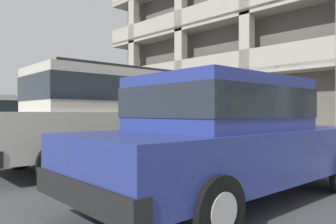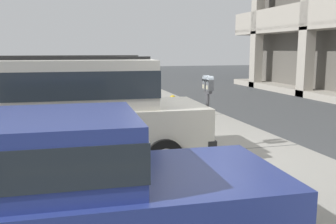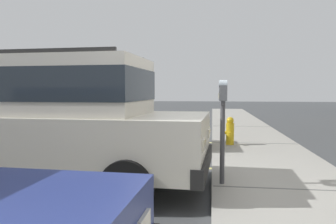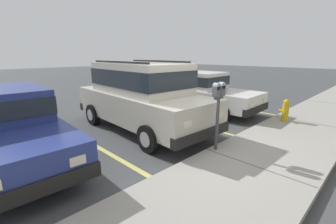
{
  "view_description": "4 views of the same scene",
  "coord_description": "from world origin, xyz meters",
  "px_view_note": "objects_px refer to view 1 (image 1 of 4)",
  "views": [
    {
      "loc": [
        5.65,
        -6.03,
        1.12
      ],
      "look_at": [
        -0.14,
        -0.45,
        1.13
      ],
      "focal_mm": 35.0,
      "sensor_mm": 36.0,
      "label": 1
    },
    {
      "loc": [
        6.8,
        -2.41,
        2.15
      ],
      "look_at": [
        -0.2,
        -0.47,
        0.93
      ],
      "focal_mm": 40.0,
      "sensor_mm": 36.0,
      "label": 2
    },
    {
      "loc": [
        4.65,
        0.2,
        1.49
      ],
      "look_at": [
        -0.37,
        -0.48,
        1.15
      ],
      "focal_mm": 35.0,
      "sensor_mm": 36.0,
      "label": 3
    },
    {
      "loc": [
        3.96,
        2.92,
        2.2
      ],
      "look_at": [
        -0.03,
        -1.06,
        0.76
      ],
      "focal_mm": 24.0,
      "sensor_mm": 36.0,
      "label": 4
    }
  ],
  "objects_px": {
    "dark_hatchback": "(229,136)",
    "parking_meter_near": "(190,108)",
    "red_sedan": "(36,124)",
    "silver_suv": "(106,114)",
    "fire_hydrant": "(120,132)"
  },
  "relations": [
    {
      "from": "dark_hatchback",
      "to": "fire_hydrant",
      "type": "relative_size",
      "value": 6.49
    },
    {
      "from": "silver_suv",
      "to": "fire_hydrant",
      "type": "distance_m",
      "value": 4.65
    },
    {
      "from": "red_sedan",
      "to": "parking_meter_near",
      "type": "xyz_separation_m",
      "value": [
        3.14,
        2.78,
        0.43
      ]
    },
    {
      "from": "dark_hatchback",
      "to": "parking_meter_near",
      "type": "xyz_separation_m",
      "value": [
        -3.32,
        2.9,
        0.43
      ]
    },
    {
      "from": "silver_suv",
      "to": "red_sedan",
      "type": "height_order",
      "value": "silver_suv"
    },
    {
      "from": "red_sedan",
      "to": "parking_meter_near",
      "type": "bearing_deg",
      "value": 40.15
    },
    {
      "from": "fire_hydrant",
      "to": "dark_hatchback",
      "type": "bearing_deg",
      "value": -24.98
    },
    {
      "from": "red_sedan",
      "to": "parking_meter_near",
      "type": "relative_size",
      "value": 2.98
    },
    {
      "from": "dark_hatchback",
      "to": "parking_meter_near",
      "type": "relative_size",
      "value": 3.0
    },
    {
      "from": "silver_suv",
      "to": "parking_meter_near",
      "type": "height_order",
      "value": "silver_suv"
    },
    {
      "from": "dark_hatchback",
      "to": "parking_meter_near",
      "type": "height_order",
      "value": "parking_meter_near"
    },
    {
      "from": "red_sedan",
      "to": "dark_hatchback",
      "type": "distance_m",
      "value": 6.46
    },
    {
      "from": "silver_suv",
      "to": "parking_meter_near",
      "type": "bearing_deg",
      "value": 93.43
    },
    {
      "from": "red_sedan",
      "to": "parking_meter_near",
      "type": "distance_m",
      "value": 4.21
    },
    {
      "from": "red_sedan",
      "to": "fire_hydrant",
      "type": "distance_m",
      "value": 3.13
    }
  ]
}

